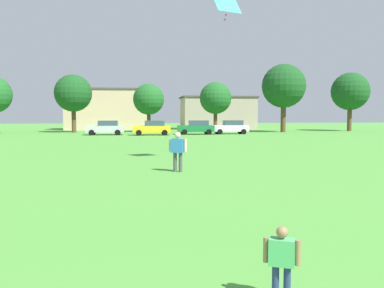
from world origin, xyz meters
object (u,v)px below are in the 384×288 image
Objects in this scene: parked_car_yellow_1 at (152,128)px; tree_left at (73,93)px; parked_car_silver_0 at (106,128)px; tree_far_right at (350,92)px; parked_car_green_2 at (196,127)px; tree_right at (284,86)px; tree_center_left at (149,99)px; child_kite_flyer at (282,257)px; adult_bystander at (178,148)px; kite at (227,6)px; parked_car_white_3 at (231,127)px; tree_center_right at (215,98)px.

tree_left is at bearing -39.71° from parked_car_yellow_1.
parked_car_silver_0 is 0.51× the size of tree_far_right.
parked_car_green_2 is 0.47× the size of tree_right.
tree_center_left is at bearing -52.58° from parked_car_green_2.
child_kite_flyer is 41.22m from parked_car_yellow_1.
parked_car_green_2 is at bearing -179.96° from parked_car_silver_0.
adult_bystander is 29.72m from parked_car_yellow_1.
child_kite_flyer is 0.11× the size of tree_far_right.
parked_car_yellow_1 and parked_car_green_2 have the same top height.
parked_car_yellow_1 is 0.66× the size of tree_center_left.
parked_car_silver_0 is at bearing 122.09° from child_kite_flyer.
adult_bystander is at bearing 90.13° from parked_car_yellow_1.
tree_center_left is (-5.52, 7.22, 3.57)m from parked_car_green_2.
tree_left is 0.91× the size of tree_far_right.
tree_center_left is at bearing 94.56° from kite.
kite is at bearing 104.83° from child_kite_flyer.
kite is 37.90m from tree_left.
child_kite_flyer is 15.80m from kite.
tree_right is at bearing -7.99° from tree_center_left.
parked_car_white_3 is at bearing 76.30° from kite.
adult_bystander is 39.68m from tree_left.
parked_car_silver_0 is at bearing -154.18° from tree_center_right.
tree_center_left is 0.96× the size of tree_center_right.
parked_car_white_3 is (9.64, 1.46, 0.00)m from parked_car_yellow_1.
child_kite_flyer is at bearing 83.15° from parked_car_green_2.
adult_bystander is 0.38× the size of parked_car_white_3.
parked_car_white_3 is at bearing -161.07° from tree_far_right.
tree_right reaches higher than tree_center_right.
parked_car_yellow_1 is 0.51× the size of tree_far_right.
parked_car_yellow_1 is 0.56× the size of tree_left.
tree_center_right is at bearing 179.84° from tree_far_right.
tree_left is (-4.77, 7.25, 4.32)m from parked_car_silver_0.
parked_car_white_3 is 0.63× the size of tree_center_right.
kite reaches higher than parked_car_green_2.
parked_car_yellow_1 is at bearing 8.59° from parked_car_white_3.
tree_far_right is (19.17, 6.57, 4.84)m from parked_car_white_3.
child_kite_flyer is 50.58m from tree_right.
kite is 0.33× the size of parked_car_white_3.
tree_center_right is 0.81× the size of tree_far_right.
parked_car_yellow_1 is 0.47× the size of tree_right.
adult_bystander is at bearing 80.32° from parked_car_green_2.
tree_left is at bearing 179.83° from tree_center_left.
adult_bystander is at bearing 115.47° from child_kite_flyer.
tree_right reaches higher than tree_center_left.
tree_far_right reaches higher than parked_car_silver_0.
parked_car_green_2 is (10.68, 0.01, 0.00)m from parked_car_silver_0.
adult_bystander is 31.34m from parked_car_silver_0.
tree_center_left is 0.71× the size of tree_right.
tree_right reaches higher than parked_car_silver_0.
parked_car_yellow_1 is 1.00× the size of parked_car_green_2.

